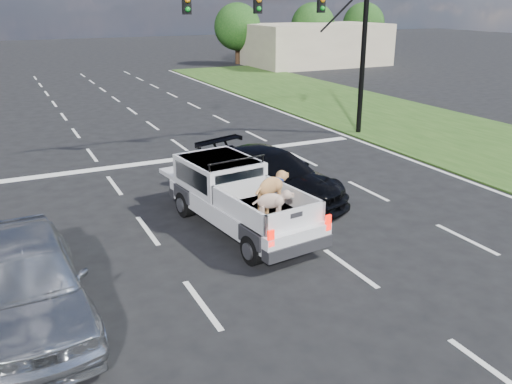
# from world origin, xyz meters

# --- Properties ---
(ground) EXTENTS (160.00, 160.00, 0.00)m
(ground) POSITION_xyz_m (0.00, 0.00, 0.00)
(ground) COLOR black
(ground) RESTS_ON ground
(road_markings) EXTENTS (17.75, 60.00, 0.01)m
(road_markings) POSITION_xyz_m (0.00, 6.56, 0.01)
(road_markings) COLOR silver
(road_markings) RESTS_ON ground
(grass_shoulder_right) EXTENTS (8.00, 60.00, 0.06)m
(grass_shoulder_right) POSITION_xyz_m (13.00, 6.00, 0.03)
(grass_shoulder_right) COLOR #224314
(grass_shoulder_right) RESTS_ON ground
(traffic_signal) EXTENTS (9.11, 0.31, 7.00)m
(traffic_signal) POSITION_xyz_m (7.20, 10.50, 4.73)
(traffic_signal) COLOR black
(traffic_signal) RESTS_ON ground
(building_right) EXTENTS (12.00, 7.00, 3.60)m
(building_right) POSITION_xyz_m (22.00, 34.00, 1.80)
(building_right) COLOR #C0B493
(building_right) RESTS_ON ground
(tree_far_d) EXTENTS (4.20, 4.20, 5.40)m
(tree_far_d) POSITION_xyz_m (16.00, 38.00, 3.29)
(tree_far_d) COLOR #332114
(tree_far_d) RESTS_ON ground
(tree_far_e) EXTENTS (4.20, 4.20, 5.40)m
(tree_far_e) POSITION_xyz_m (24.00, 38.00, 3.29)
(tree_far_e) COLOR #332114
(tree_far_e) RESTS_ON ground
(tree_far_f) EXTENTS (4.20, 4.20, 5.40)m
(tree_far_f) POSITION_xyz_m (30.00, 38.00, 3.29)
(tree_far_f) COLOR #332114
(tree_far_f) RESTS_ON ground
(pickup_truck) EXTENTS (2.38, 5.13, 1.85)m
(pickup_truck) POSITION_xyz_m (0.45, 3.16, 0.86)
(pickup_truck) COLOR black
(pickup_truck) RESTS_ON ground
(silver_sedan) EXTENTS (2.16, 5.03, 1.69)m
(silver_sedan) POSITION_xyz_m (-4.79, 0.78, 0.85)
(silver_sedan) COLOR #B0B4B8
(silver_sedan) RESTS_ON ground
(black_coupe) EXTENTS (3.50, 5.45, 1.47)m
(black_coupe) POSITION_xyz_m (2.20, 4.70, 0.74)
(black_coupe) COLOR black
(black_coupe) RESTS_ON ground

